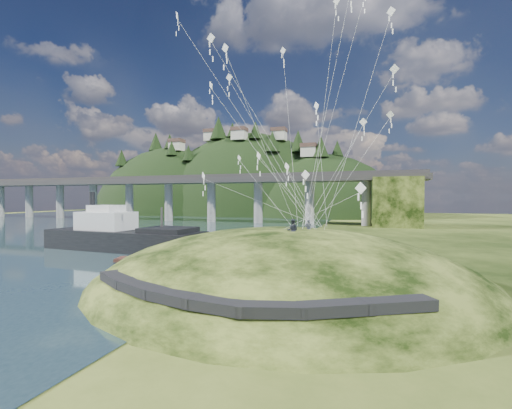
% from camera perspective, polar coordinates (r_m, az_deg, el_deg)
% --- Properties ---
extents(ground, '(320.00, 320.00, 0.00)m').
position_cam_1_polar(ground, '(32.49, -10.32, -12.61)').
color(ground, black).
rests_on(ground, ground).
extents(grass_hill, '(36.00, 32.00, 13.00)m').
position_cam_1_polar(grass_hill, '(31.90, 4.74, -15.65)').
color(grass_hill, black).
rests_on(grass_hill, ground).
extents(footpath, '(22.29, 5.84, 0.83)m').
position_cam_1_polar(footpath, '(20.32, -4.86, -14.97)').
color(footpath, black).
rests_on(footpath, ground).
extents(bridge, '(160.00, 11.00, 15.00)m').
position_cam_1_polar(bridge, '(106.25, -4.74, 2.25)').
color(bridge, '#2D2B2B').
rests_on(bridge, ground).
extents(far_ridge, '(153.00, 70.00, 94.50)m').
position_cam_1_polar(far_ridge, '(161.67, -3.08, -4.19)').
color(far_ridge, black).
rests_on(far_ridge, ground).
extents(work_barge, '(24.86, 8.02, 8.59)m').
position_cam_1_polar(work_barge, '(54.24, -21.48, -4.80)').
color(work_barge, black).
rests_on(work_barge, ground).
extents(wooden_dock, '(14.48, 6.59, 1.03)m').
position_cam_1_polar(wooden_dock, '(41.67, -12.78, -8.90)').
color(wooden_dock, '#361B16').
rests_on(wooden_dock, ground).
extents(kite_flyers, '(1.79, 2.62, 1.95)m').
position_cam_1_polar(kite_flyers, '(29.19, 6.68, -2.44)').
color(kite_flyers, '#242730').
rests_on(kite_flyers, ground).
extents(kite_swarm, '(20.75, 13.94, 20.88)m').
position_cam_1_polar(kite_swarm, '(34.06, 6.09, 18.04)').
color(kite_swarm, white).
rests_on(kite_swarm, ground).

